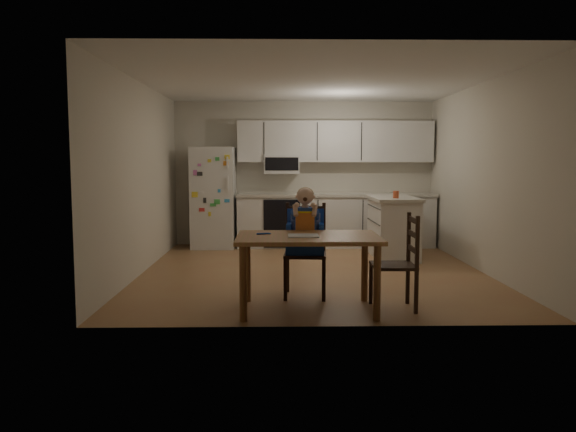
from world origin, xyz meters
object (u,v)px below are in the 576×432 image
(refrigerator, at_px, (214,198))
(chair_side, at_px, (403,256))
(chair_booster, at_px, (305,231))
(red_cup, at_px, (396,195))
(dining_table, at_px, (308,246))
(kitchen_island, at_px, (393,227))

(refrigerator, xyz_separation_m, chair_side, (2.33, -4.06, -0.31))
(chair_booster, height_order, chair_side, chair_booster)
(red_cup, bearing_deg, chair_side, -100.42)
(red_cup, height_order, chair_booster, chair_booster)
(refrigerator, height_order, dining_table, refrigerator)
(kitchen_island, height_order, chair_booster, chair_booster)
(refrigerator, height_order, chair_side, refrigerator)
(dining_table, xyz_separation_m, chair_booster, (0.00, 0.62, 0.07))
(kitchen_island, relative_size, chair_booster, 1.05)
(kitchen_island, height_order, red_cup, red_cup)
(refrigerator, bearing_deg, dining_table, -71.41)
(red_cup, xyz_separation_m, dining_table, (-1.45, -2.79, -0.33))
(kitchen_island, bearing_deg, refrigerator, 159.88)
(refrigerator, relative_size, red_cup, 15.83)
(refrigerator, height_order, red_cup, refrigerator)
(refrigerator, relative_size, dining_table, 1.22)
(refrigerator, relative_size, kitchen_island, 1.36)
(red_cup, relative_size, dining_table, 0.08)
(kitchen_island, relative_size, dining_table, 0.90)
(kitchen_island, xyz_separation_m, chair_booster, (-1.47, -2.44, 0.25))
(refrigerator, xyz_separation_m, kitchen_island, (2.85, -1.05, -0.38))
(dining_table, bearing_deg, refrigerator, 108.59)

